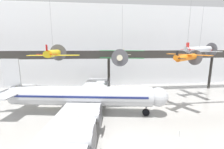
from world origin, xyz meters
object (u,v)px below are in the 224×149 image
(suspended_plane_orange_highwing, at_px, (186,57))
(stanchion_barrier, at_px, (179,136))
(airliner_silver_main, at_px, (81,96))
(suspended_plane_silver_racer, at_px, (199,50))
(suspended_plane_green_biplane, at_px, (122,55))
(suspended_plane_yellow_lowwing, at_px, (53,53))

(suspended_plane_orange_highwing, bearing_deg, stanchion_barrier, -150.21)
(airliner_silver_main, relative_size, suspended_plane_silver_racer, 3.26)
(suspended_plane_orange_highwing, relative_size, suspended_plane_green_biplane, 0.95)
(suspended_plane_orange_highwing, height_order, suspended_plane_green_biplane, suspended_plane_orange_highwing)
(suspended_plane_green_biplane, bearing_deg, suspended_plane_silver_racer, 101.07)
(suspended_plane_silver_racer, xyz_separation_m, suspended_plane_yellow_lowwing, (-31.55, -1.69, -0.65))
(airliner_silver_main, relative_size, suspended_plane_yellow_lowwing, 3.10)
(suspended_plane_silver_racer, bearing_deg, suspended_plane_yellow_lowwing, 172.34)
(suspended_plane_orange_highwing, distance_m, stanchion_barrier, 13.36)
(suspended_plane_orange_highwing, xyz_separation_m, suspended_plane_yellow_lowwing, (-23.98, 5.50, 0.52))
(suspended_plane_orange_highwing, height_order, suspended_plane_silver_racer, suspended_plane_silver_racer)
(suspended_plane_orange_highwing, relative_size, suspended_plane_yellow_lowwing, 1.03)
(airliner_silver_main, relative_size, suspended_plane_green_biplane, 2.86)
(airliner_silver_main, xyz_separation_m, suspended_plane_orange_highwing, (18.67, -1.57, 6.99))
(suspended_plane_green_biplane, height_order, stanchion_barrier, suspended_plane_green_biplane)
(airliner_silver_main, height_order, suspended_plane_silver_racer, suspended_plane_silver_racer)
(stanchion_barrier, bearing_deg, airliner_silver_main, 147.83)
(suspended_plane_green_biplane, height_order, suspended_plane_yellow_lowwing, suspended_plane_yellow_lowwing)
(suspended_plane_yellow_lowwing, height_order, stanchion_barrier, suspended_plane_yellow_lowwing)
(suspended_plane_yellow_lowwing, xyz_separation_m, stanchion_barrier, (19.35, -12.77, -10.73))
(suspended_plane_silver_racer, relative_size, suspended_plane_yellow_lowwing, 0.95)
(suspended_plane_green_biplane, bearing_deg, suspended_plane_yellow_lowwing, -59.27)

